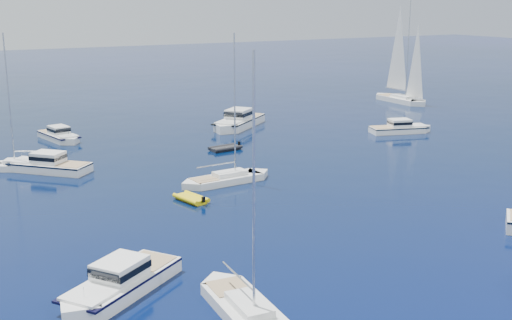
{
  "coord_description": "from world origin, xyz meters",
  "views": [
    {
      "loc": [
        -32.39,
        -26.97,
        16.38
      ],
      "look_at": [
        -4.71,
        23.11,
        2.2
      ],
      "focal_mm": 45.82,
      "sensor_mm": 36.0,
      "label": 1
    }
  ],
  "objects": [
    {
      "name": "motor_cruiser_far_r",
      "position": [
        22.4,
        34.61,
        0.0
      ],
      "size": [
        8.85,
        4.85,
        2.22
      ],
      "primitive_type": null,
      "rotation": [
        0.0,
        0.0,
        4.43
      ],
      "color": "white",
      "rests_on": "ground"
    },
    {
      "name": "sailboat_centre",
      "position": [
        -6.94,
        24.68,
        0.0
      ],
      "size": [
        9.68,
        3.17,
        14.0
      ],
      "primitive_type": null,
      "rotation": [
        0.0,
        0.0,
        4.79
      ],
      "color": "white",
      "rests_on": "ground"
    },
    {
      "name": "sailboat_fore",
      "position": [
        -17.55,
        0.97,
        0.0
      ],
      "size": [
        3.29,
        10.11,
        14.62
      ],
      "primitive_type": null,
      "rotation": [
        0.0,
        0.0,
        3.07
      ],
      "color": "silver",
      "rests_on": "ground"
    },
    {
      "name": "ground",
      "position": [
        0.0,
        0.0,
        0.0
      ],
      "size": [
        400.0,
        400.0,
        0.0
      ],
      "primitive_type": "plane",
      "color": "#07114A",
      "rests_on": "ground"
    },
    {
      "name": "motor_cruiser_horizon",
      "position": [
        -16.09,
        50.81,
        0.0
      ],
      "size": [
        4.11,
        8.56,
        2.16
      ],
      "primitive_type": null,
      "rotation": [
        0.0,
        0.0,
        3.34
      ],
      "color": "silver",
      "rests_on": "ground"
    },
    {
      "name": "motor_cruiser_far_l",
      "position": [
        -20.45,
        36.73,
        0.0
      ],
      "size": [
        8.66,
        8.78,
        2.48
      ],
      "primitive_type": null,
      "rotation": [
        0.0,
        0.0,
        0.77
      ],
      "color": "white",
      "rests_on": "ground"
    },
    {
      "name": "motor_cruiser_left",
      "position": [
        -22.62,
        6.88,
        0.0
      ],
      "size": [
        9.6,
        7.9,
        2.53
      ],
      "primitive_type": null,
      "rotation": [
        0.0,
        0.0,
        2.18
      ],
      "color": "white",
      "rests_on": "ground"
    },
    {
      "name": "sailboat_far_l",
      "position": [
        -22.25,
        38.62,
        0.0
      ],
      "size": [
        9.41,
        6.55,
        13.77
      ],
      "primitive_type": null,
      "rotation": [
        0.0,
        0.0,
        1.08
      ],
      "color": "white",
      "rests_on": "ground"
    },
    {
      "name": "sailboat_sails_r",
      "position": [
        39.15,
        53.91,
        0.0
      ],
      "size": [
        3.19,
        12.1,
        17.77
      ],
      "primitive_type": null,
      "rotation": [
        0.0,
        0.0,
        3.14
      ],
      "color": "white",
      "rests_on": "ground"
    },
    {
      "name": "tender_yellow",
      "position": [
        -12.01,
        21.07,
        0.0
      ],
      "size": [
        2.57,
        3.67,
        0.95
      ],
      "primitive_type": null,
      "rotation": [
        0.0,
        0.0,
        0.23
      ],
      "color": "yellow",
      "rests_on": "ground"
    },
    {
      "name": "motor_cruiser_distant",
      "position": [
        6.21,
        47.74,
        0.0
      ],
      "size": [
        11.2,
        10.0,
        3.03
      ],
      "primitive_type": null,
      "rotation": [
        0.0,
        0.0,
        2.25
      ],
      "color": "white",
      "rests_on": "ground"
    },
    {
      "name": "tender_grey_far",
      "position": [
        -1.18,
        36.58,
        0.0
      ],
      "size": [
        3.98,
        2.5,
        0.95
      ],
      "primitive_type": null,
      "rotation": [
        0.0,
        0.0,
        1.69
      ],
      "color": "black",
      "rests_on": "ground"
    }
  ]
}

